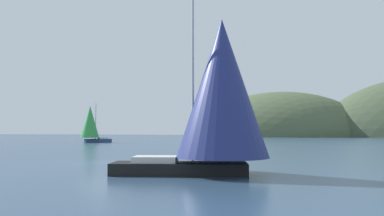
# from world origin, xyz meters

# --- Properties ---
(ground_plane) EXTENTS (360.00, 360.00, 0.00)m
(ground_plane) POSITION_xyz_m (0.00, 0.00, 0.00)
(ground_plane) COLOR #2D4760
(headland_center) EXTENTS (71.55, 44.00, 37.71)m
(headland_center) POSITION_xyz_m (5.00, 135.00, 0.00)
(headland_center) COLOR #4C5B3D
(headland_center) RESTS_ON ground_plane
(sailboat_navy_sail) EXTENTS (9.79, 6.53, 10.73)m
(sailboat_navy_sail) POSITION_xyz_m (11.17, -5.08, 4.81)
(sailboat_navy_sail) COLOR black
(sailboat_navy_sail) RESTS_ON ground_plane
(sailboat_green_sail) EXTENTS (6.37, 6.72, 8.36)m
(sailboat_green_sail) POSITION_xyz_m (-27.66, 42.46, 4.12)
(sailboat_green_sail) COLOR navy
(sailboat_green_sail) RESTS_ON ground_plane
(channel_buoy) EXTENTS (1.10, 1.10, 2.64)m
(channel_buoy) POSITION_xyz_m (4.79, 35.11, 0.37)
(channel_buoy) COLOR green
(channel_buoy) RESTS_ON ground_plane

